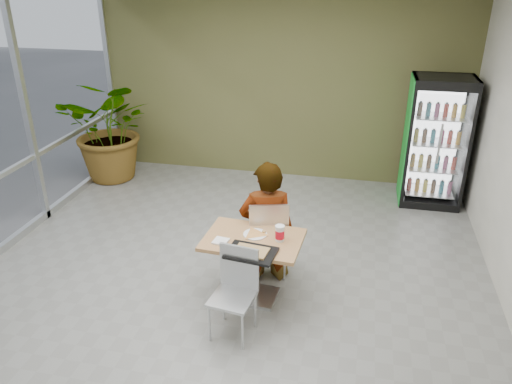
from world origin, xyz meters
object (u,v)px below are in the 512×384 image
cafeteria_tray (251,253)px  beverage_fridge (436,142)px  seated_woman (267,232)px  soda_cup (280,233)px  dining_table (253,255)px  chair_near (236,284)px  chair_far (268,233)px  potted_plant (112,129)px

cafeteria_tray → beverage_fridge: size_ratio=0.25×
seated_woman → soda_cup: size_ratio=9.91×
soda_cup → seated_woman: bearing=115.9°
soda_cup → dining_table: bearing=-178.3°
cafeteria_tray → dining_table: bearing=98.9°
dining_table → chair_near: chair_near is taller
chair_far → cafeteria_tray: chair_far is taller
seated_woman → potted_plant: size_ratio=1.00×
soda_cup → potted_plant: potted_plant is taller
dining_table → soda_cup: soda_cup is taller
cafeteria_tray → chair_near: bearing=-115.0°
dining_table → soda_cup: (0.28, 0.01, 0.30)m
seated_woman → beverage_fridge: (2.04, 2.47, 0.40)m
dining_table → cafeteria_tray: (0.05, -0.31, 0.23)m
dining_table → seated_woman: (0.05, 0.47, 0.03)m
seated_woman → soda_cup: seated_woman is taller
dining_table → beverage_fridge: beverage_fridge is taller
dining_table → soda_cup: bearing=1.7°
chair_far → chair_near: bearing=67.1°
chair_near → seated_woman: size_ratio=0.52×
seated_woman → beverage_fridge: beverage_fridge is taller
chair_near → potted_plant: 4.46m
seated_woman → cafeteria_tray: size_ratio=3.57×
seated_woman → potted_plant: bearing=-52.1°
cafeteria_tray → potted_plant: potted_plant is taller
chair_near → beverage_fridge: bearing=66.4°
dining_table → beverage_fridge: (2.10, 2.94, 0.42)m
chair_far → potted_plant: bearing=-52.5°
dining_table → cafeteria_tray: cafeteria_tray is taller
chair_far → soda_cup: chair_far is taller
beverage_fridge → seated_woman: bearing=-129.8°
seated_woman → cafeteria_tray: 0.81m
cafeteria_tray → beverage_fridge: 3.85m
chair_far → chair_near: 0.97m
soda_cup → chair_near: bearing=-121.6°
dining_table → seated_woman: bearing=83.6°
chair_far → chair_near: (-0.13, -0.96, -0.05)m
chair_far → cafeteria_tray: (-0.03, -0.74, 0.18)m
chair_far → chair_near: chair_far is taller
potted_plant → soda_cup: bearing=-40.3°
dining_table → soda_cup: size_ratio=6.08×
dining_table → chair_near: size_ratio=1.17×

